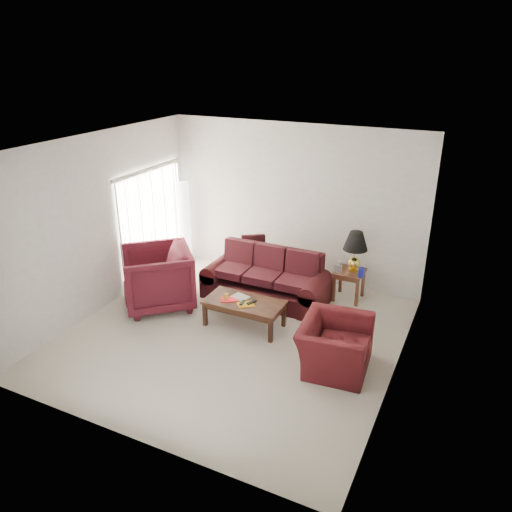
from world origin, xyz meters
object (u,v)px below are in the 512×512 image
at_px(sofa, 265,277).
at_px(end_table, 349,285).
at_px(armchair_left, 157,278).
at_px(coffee_table, 244,313).
at_px(armchair_right, 335,345).
at_px(floor_lamp, 184,222).

xyz_separation_m(sofa, end_table, (1.35, 0.68, -0.18)).
bearing_deg(armchair_left, coffee_table, 48.96).
bearing_deg(armchair_right, end_table, 5.35).
relative_size(armchair_left, armchair_right, 1.08).
distance_m(floor_lamp, armchair_right, 4.63).
distance_m(end_table, coffee_table, 2.09).
xyz_separation_m(end_table, coffee_table, (-1.27, -1.66, -0.05)).
height_order(end_table, coffee_table, end_table).
xyz_separation_m(sofa, armchair_left, (-1.60, -1.01, 0.08)).
relative_size(floor_lamp, armchair_right, 1.61).
distance_m(sofa, end_table, 1.52).
bearing_deg(floor_lamp, end_table, -2.85).
relative_size(armchair_left, coffee_table, 0.92).
bearing_deg(coffee_table, armchair_right, -7.24).
bearing_deg(coffee_table, armchair_left, -170.96).
bearing_deg(end_table, armchair_left, -150.16).
distance_m(end_table, armchair_right, 2.16).
xyz_separation_m(floor_lamp, armchair_right, (3.98, -2.30, -0.52)).
xyz_separation_m(sofa, floor_lamp, (-2.24, 0.86, 0.42)).
relative_size(end_table, armchair_right, 0.51).
height_order(armchair_right, coffee_table, armchair_right).
distance_m(sofa, armchair_left, 1.89).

